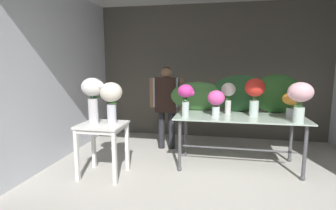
% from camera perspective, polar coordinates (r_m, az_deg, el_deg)
% --- Properties ---
extents(ground_plane, '(7.54, 7.54, 0.00)m').
position_cam_1_polar(ground_plane, '(4.35, 8.05, -12.63)').
color(ground_plane, beige).
extents(wall_back, '(4.92, 0.12, 2.82)m').
position_cam_1_polar(wall_back, '(5.76, 9.30, 7.06)').
color(wall_back, '#5B564C').
rests_on(wall_back, ground).
extents(wall_left, '(0.12, 3.55, 2.82)m').
position_cam_1_polar(wall_left, '(4.83, -22.25, 6.12)').
color(wall_left, silver).
rests_on(wall_left, ground).
extents(display_table_glass, '(1.92, 0.92, 0.82)m').
position_cam_1_polar(display_table_glass, '(4.19, 15.11, -3.82)').
color(display_table_glass, '#B5CABA').
rests_on(display_table_glass, ground).
extents(side_table_white, '(0.63, 0.57, 0.76)m').
position_cam_1_polar(side_table_white, '(3.84, -14.05, -5.64)').
color(side_table_white, white).
rests_on(side_table_white, ground).
extents(florist, '(0.63, 0.24, 1.53)m').
position_cam_1_polar(florist, '(4.84, -0.34, 1.33)').
color(florist, '#232328').
rests_on(florist, ground).
extents(foliage_backdrop, '(2.11, 0.30, 0.62)m').
position_cam_1_polar(foliage_backdrop, '(4.45, 15.45, 2.24)').
color(foliage_backdrop, '#477F3D').
rests_on(foliage_backdrop, display_table_glass).
extents(vase_ivory_lilies, '(0.22, 0.22, 0.49)m').
position_cam_1_polar(vase_ivory_lilies, '(4.19, 12.94, 2.45)').
color(vase_ivory_lilies, silver).
rests_on(vase_ivory_lilies, display_table_glass).
extents(vase_sunset_freesia, '(0.26, 0.26, 0.37)m').
position_cam_1_polar(vase_sunset_freesia, '(4.24, 25.27, 0.73)').
color(vase_sunset_freesia, silver).
rests_on(vase_sunset_freesia, display_table_glass).
extents(vase_fuchsia_stock, '(0.26, 0.26, 0.39)m').
position_cam_1_polar(vase_fuchsia_stock, '(4.02, 10.43, 1.09)').
color(vase_fuchsia_stock, silver).
rests_on(vase_fuchsia_stock, display_table_glass).
extents(vase_scarlet_dahlias, '(0.30, 0.30, 0.57)m').
position_cam_1_polar(vase_scarlet_dahlias, '(4.13, 18.34, 2.70)').
color(vase_scarlet_dahlias, silver).
rests_on(vase_scarlet_dahlias, display_table_glass).
extents(vase_blush_hydrangea, '(0.33, 0.32, 0.55)m').
position_cam_1_polar(vase_blush_hydrangea, '(3.88, 26.79, 1.72)').
color(vase_blush_hydrangea, silver).
rests_on(vase_blush_hydrangea, display_table_glass).
extents(vase_magenta_peonies, '(0.25, 0.23, 0.48)m').
position_cam_1_polar(vase_magenta_peonies, '(3.88, 3.91, 1.97)').
color(vase_magenta_peonies, silver).
rests_on(vase_magenta_peonies, display_table_glass).
extents(vase_white_roses_tall, '(0.33, 0.30, 0.64)m').
position_cam_1_polar(vase_white_roses_tall, '(3.79, -16.00, 2.28)').
color(vase_white_roses_tall, silver).
rests_on(vase_white_roses_tall, side_table_white).
extents(vase_cream_lisianthus_tall, '(0.31, 0.31, 0.58)m').
position_cam_1_polar(vase_cream_lisianthus_tall, '(3.75, -12.24, 1.79)').
color(vase_cream_lisianthus_tall, silver).
rests_on(vase_cream_lisianthus_tall, side_table_white).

